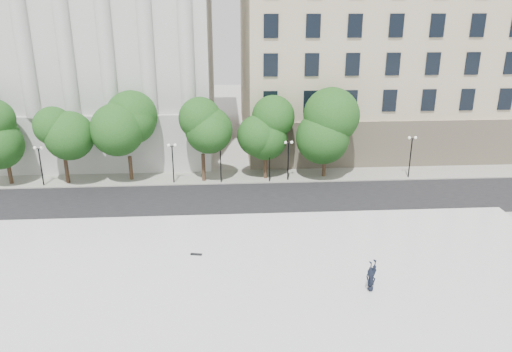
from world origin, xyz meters
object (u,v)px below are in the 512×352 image
object	(u,v)px
traffic_light_east	(270,145)
skateboard	(196,254)
traffic_light_west	(220,147)
person_lying	(370,286)

from	to	relation	value
traffic_light_east	skateboard	distance (m)	16.46
traffic_light_east	traffic_light_west	bearing A→B (deg)	180.00
traffic_light_west	skateboard	xyz separation A→B (m)	(-1.64, -14.86, -3.17)
skateboard	traffic_light_west	bearing A→B (deg)	95.06
traffic_light_east	person_lying	world-z (taller)	traffic_light_east
person_lying	skateboard	world-z (taller)	person_lying
traffic_light_west	traffic_light_east	world-z (taller)	traffic_light_east
person_lying	skateboard	bearing A→B (deg)	126.74
person_lying	traffic_light_east	bearing A→B (deg)	74.31
traffic_light_west	person_lying	xyz separation A→B (m)	(8.87, -19.89, -2.93)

